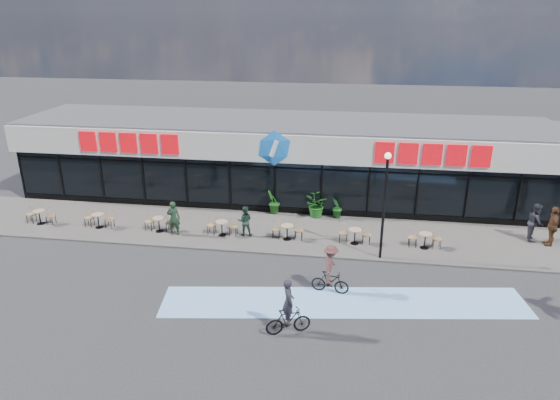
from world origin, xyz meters
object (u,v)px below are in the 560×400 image
object	(u,v)px
patron_left	(174,218)
pedestrian_a	(552,226)
potted_plant_right	(337,208)
lamp_post	(385,197)
cyclist_a	(330,271)
patron_right	(245,221)
bistro_set_0	(41,215)
pedestrian_b	(535,222)
potted_plant_left	(273,202)
potted_plant_mid	(315,205)

from	to	relation	value
patron_left	pedestrian_a	world-z (taller)	pedestrian_a
potted_plant_right	patron_left	world-z (taller)	patron_left
lamp_post	cyclist_a	size ratio (longest dim) A/B	2.38
patron_left	patron_right	size ratio (longest dim) A/B	1.14
lamp_post	bistro_set_0	xyz separation A→B (m)	(-17.38, 1.37, -2.47)
lamp_post	pedestrian_a	bearing A→B (deg)	17.36
pedestrian_b	patron_right	bearing A→B (deg)	106.68
potted_plant_right	patron_right	distance (m)	5.23
lamp_post	patron_left	xyz separation A→B (m)	(-10.00, 1.04, -2.05)
bistro_set_0	patron_left	distance (m)	7.39
potted_plant_left	potted_plant_mid	xyz separation A→B (m)	(2.27, -0.08, -0.01)
pedestrian_b	potted_plant_left	bearing A→B (deg)	94.28
pedestrian_a	pedestrian_b	distance (m)	0.77
potted_plant_left	pedestrian_a	size ratio (longest dim) A/B	0.70
lamp_post	potted_plant_right	distance (m)	5.33
potted_plant_left	potted_plant_right	size ratio (longest dim) A/B	1.18
potted_plant_left	potted_plant_right	xyz separation A→B (m)	(3.46, -0.09, -0.11)
patron_right	lamp_post	bearing A→B (deg)	158.37
lamp_post	patron_right	world-z (taller)	lamp_post
patron_left	patron_right	world-z (taller)	patron_left
cyclist_a	lamp_post	bearing A→B (deg)	56.34
potted_plant_mid	pedestrian_b	bearing A→B (deg)	-7.05
lamp_post	bistro_set_0	size ratio (longest dim) A/B	3.18
patron_right	cyclist_a	distance (m)	6.39
pedestrian_a	potted_plant_mid	bearing A→B (deg)	-94.84
potted_plant_left	potted_plant_mid	size ratio (longest dim) A/B	1.02
potted_plant_right	pedestrian_b	xyz separation A→B (m)	(9.51, -1.31, 0.35)
pedestrian_b	bistro_set_0	bearing A→B (deg)	104.19
patron_right	pedestrian_a	size ratio (longest dim) A/B	0.78
lamp_post	patron_left	bearing A→B (deg)	174.07
patron_right	potted_plant_left	bearing A→B (deg)	-116.80
pedestrian_b	potted_plant_mid	bearing A→B (deg)	93.39
patron_left	lamp_post	bearing A→B (deg)	163.74
cyclist_a	pedestrian_a	bearing A→B (deg)	29.22
lamp_post	pedestrian_b	xyz separation A→B (m)	(7.39, 2.99, -1.99)
lamp_post	patron_right	bearing A→B (deg)	167.28
cyclist_a	patron_right	bearing A→B (deg)	133.82
patron_left	pedestrian_a	size ratio (longest dim) A/B	0.89
potted_plant_left	pedestrian_a	xyz separation A→B (m)	(13.56, -1.89, 0.29)
potted_plant_right	cyclist_a	world-z (taller)	cyclist_a
lamp_post	pedestrian_b	bearing A→B (deg)	22.02
potted_plant_right	pedestrian_b	world-z (taller)	pedestrian_b
potted_plant_right	patron_right	bearing A→B (deg)	-147.28
potted_plant_right	pedestrian_a	distance (m)	10.27
patron_right	pedestrian_a	bearing A→B (deg)	175.13
patron_right	pedestrian_a	world-z (taller)	pedestrian_a
potted_plant_mid	pedestrian_a	xyz separation A→B (m)	(11.29, -1.82, 0.30)
bistro_set_0	potted_plant_left	bearing A→B (deg)	14.37
potted_plant_mid	potted_plant_right	world-z (taller)	potted_plant_mid
potted_plant_right	pedestrian_a	size ratio (longest dim) A/B	0.59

